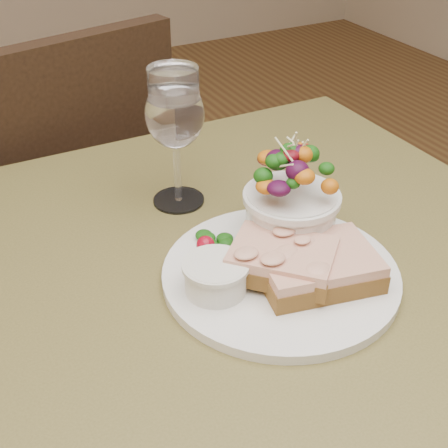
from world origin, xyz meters
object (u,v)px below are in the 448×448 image
cafe_table (245,337)px  wine_glass (175,118)px  chair_far (58,289)px  dinner_plate (280,274)px  sandwich_front (317,266)px  ramekin (216,275)px  sandwich_back (282,260)px  salad_bowl (292,195)px

cafe_table → wine_glass: wine_glass is taller
chair_far → dinner_plate: 0.84m
cafe_table → chair_far: size_ratio=0.89×
cafe_table → chair_far: bearing=99.5°
dinner_plate → chair_far: bearing=101.5°
chair_far → sandwich_front: (0.17, -0.71, 0.49)m
dinner_plate → sandwich_front: sandwich_front is taller
cafe_table → ramekin: size_ratio=11.92×
chair_far → sandwich_front: size_ratio=6.21×
dinner_plate → sandwich_back: bearing=-118.8°
sandwich_back → salad_bowl: (0.05, 0.06, 0.04)m
chair_far → salad_bowl: 0.84m
sandwich_back → ramekin: 0.08m
salad_bowl → cafe_table: bearing=-161.3°
cafe_table → ramekin: 0.14m
cafe_table → ramekin: (-0.05, -0.02, 0.13)m
sandwich_front → sandwich_back: 0.04m
dinner_plate → salad_bowl: size_ratio=2.12×
chair_far → dinner_plate: chair_far is taller
chair_far → salad_bowl: size_ratio=7.09×
sandwich_front → sandwich_back: bearing=160.1°
wine_glass → ramekin: bearing=-103.3°
sandwich_front → salad_bowl: size_ratio=1.14×
dinner_plate → wine_glass: (-0.03, 0.21, 0.12)m
ramekin → salad_bowl: (0.13, 0.05, 0.04)m
wine_glass → cafe_table: bearing=-88.9°
salad_bowl → wine_glass: 0.18m
dinner_plate → salad_bowl: salad_bowl is taller
ramekin → sandwich_back: bearing=-10.6°
cafe_table → sandwich_front: 0.15m
ramekin → chair_far: bearing=94.8°
cafe_table → sandwich_back: 0.14m
sandwich_back → salad_bowl: 0.09m
dinner_plate → sandwich_front: size_ratio=1.86×
chair_far → wine_glass: wine_glass is taller
dinner_plate → ramekin: bearing=177.4°
sandwich_front → ramekin: bearing=174.1°
dinner_plate → salad_bowl: bearing=49.2°
chair_far → ramekin: size_ratio=13.41×
ramekin → salad_bowl: salad_bowl is taller
dinner_plate → wine_glass: wine_glass is taller
sandwich_front → wine_glass: 0.26m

